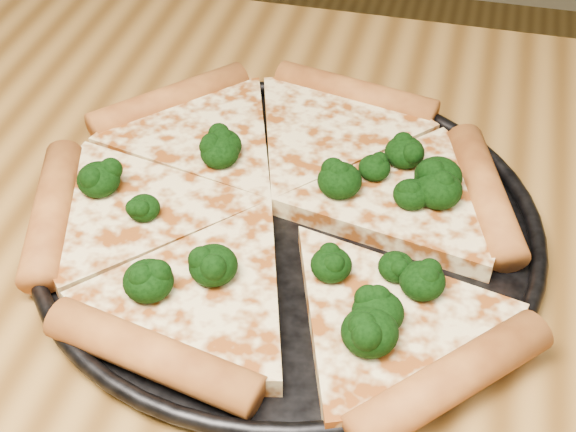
# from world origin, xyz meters

# --- Properties ---
(pizza_pan) EXTENTS (0.35, 0.35, 0.02)m
(pizza_pan) POSITION_xyz_m (0.05, 0.13, 0.76)
(pizza_pan) COLOR black
(pizza_pan) RESTS_ON dining_table
(pizza) EXTENTS (0.36, 0.35, 0.03)m
(pizza) POSITION_xyz_m (0.04, 0.14, 0.77)
(pizza) COLOR #F7DE97
(pizza) RESTS_ON pizza_pan
(broccoli_florets) EXTENTS (0.26, 0.20, 0.03)m
(broccoli_florets) POSITION_xyz_m (0.07, 0.12, 0.78)
(broccoli_florets) COLOR black
(broccoli_florets) RESTS_ON pizza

